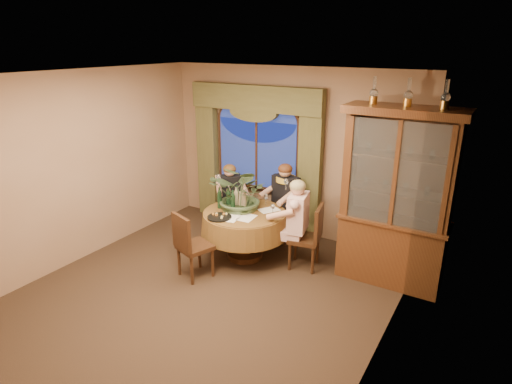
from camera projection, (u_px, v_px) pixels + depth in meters
The scene contains 37 objects.
floor at pixel (201, 297), 5.58m from camera, with size 5.00×5.00×0.00m, color black.
wall_back at pixel (290, 153), 7.14m from camera, with size 4.50×4.50×0.00m, color #886448.
wall_right at pixel (384, 239), 4.02m from camera, with size 5.00×5.00×0.00m, color #886448.
ceiling at pixel (190, 76), 4.65m from camera, with size 5.00×5.00×0.00m, color white.
window at pixel (257, 155), 7.41m from camera, with size 1.62×0.10×1.32m, color navy, non-canonical shape.
arched_transom at pixel (257, 110), 7.15m from camera, with size 1.60×0.06×0.44m, color navy, non-canonical shape.
drapery_left at pixel (208, 155), 7.91m from camera, with size 0.38×0.14×2.32m, color #4A4825.
drapery_right at pixel (310, 171), 6.91m from camera, with size 0.38×0.14×2.32m, color #4A4825.
swag_valance at pixel (254, 98), 7.02m from camera, with size 2.45×0.16×0.42m, color #4A4825, non-canonical shape.
dining_table at pixel (245, 234), 6.52m from camera, with size 1.33×1.33×0.75m, color brown.
china_cabinet at pixel (396, 199), 5.60m from camera, with size 1.48×0.58×2.41m, color #3E2112.
oil_lamp_left at pixel (374, 90), 5.35m from camera, with size 0.11×0.11×0.34m, color #A5722D, non-canonical shape.
oil_lamp_center at pixel (409, 92), 5.14m from camera, with size 0.11×0.11×0.34m, color #A5722D, non-canonical shape.
oil_lamp_right at pixel (446, 94), 4.94m from camera, with size 0.11×0.11×0.34m, color #A5722D, non-canonical shape.
chair_right at pixel (304, 237), 6.20m from camera, with size 0.42×0.42×0.96m, color black.
chair_back_right at pixel (284, 213), 7.08m from camera, with size 0.42×0.42×0.96m, color black.
chair_back at pixel (232, 206), 7.35m from camera, with size 0.42×0.42×0.96m, color black.
chair_front_left at pixel (195, 245), 5.95m from camera, with size 0.42×0.42×0.96m, color black.
person_pink at pixel (298, 224), 6.17m from camera, with size 0.48×0.44×1.34m, color beige, non-canonical shape.
person_back at pixel (230, 200), 7.23m from camera, with size 0.45×0.41×1.26m, color black, non-canonical shape.
person_scarf at pixel (285, 203), 6.97m from camera, with size 0.48×0.44×1.34m, color black, non-canonical shape.
stoneware_vase at pixel (243, 200), 6.52m from camera, with size 0.14×0.14×0.25m, color #9C8666, non-canonical shape.
centerpiece_plant at pixel (242, 171), 6.32m from camera, with size 0.93×1.03×0.80m, color #3A4F30.
olive_bowl at pixel (244, 213), 6.30m from camera, with size 0.14×0.14×0.04m, color #3E5127.
cheese_platter at pixel (219, 217), 6.16m from camera, with size 0.35×0.35×0.02m, color black.
wine_bottle_0 at pixel (237, 195), 6.59m from camera, with size 0.07×0.07×0.33m, color black.
wine_bottle_1 at pixel (228, 197), 6.50m from camera, with size 0.07×0.07×0.33m, color black.
wine_bottle_2 at pixel (233, 201), 6.35m from camera, with size 0.07×0.07×0.33m, color black.
wine_bottle_3 at pixel (229, 195), 6.61m from camera, with size 0.07×0.07×0.33m, color tan.
wine_bottle_4 at pixel (220, 198), 6.49m from camera, with size 0.07×0.07×0.33m, color black.
wine_bottle_5 at pixel (236, 197), 6.51m from camera, with size 0.07×0.07×0.33m, color tan.
tasting_paper_0 at pixel (247, 218), 6.17m from camera, with size 0.21×0.30×0.00m, color white.
tasting_paper_1 at pixel (269, 210), 6.46m from camera, with size 0.21×0.30×0.00m, color white.
tasting_paper_2 at pixel (231, 218), 6.16m from camera, with size 0.21×0.30×0.00m, color white.
wine_glass_person_pink at pixel (273, 210), 6.23m from camera, with size 0.07×0.07×0.18m, color silver, non-canonical shape.
wine_glass_person_back at pixel (237, 197), 6.76m from camera, with size 0.07×0.07×0.18m, color silver, non-canonical shape.
wine_glass_person_scarf at pixel (266, 199), 6.64m from camera, with size 0.07×0.07×0.18m, color silver, non-canonical shape.
Camera 1 is at (3.09, -3.75, 3.16)m, focal length 30.00 mm.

